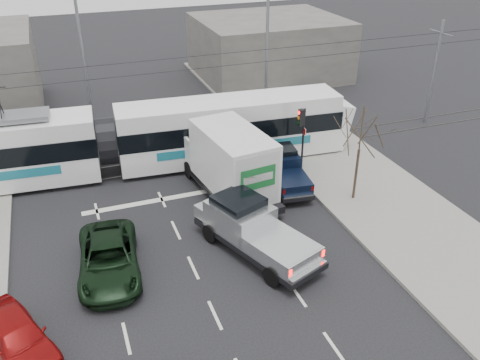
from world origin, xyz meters
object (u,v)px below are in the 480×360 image
object	(u,v)px
silver_pickup	(251,227)
box_truck	(227,162)
tram	(106,142)
navy_pickup	(284,168)
bare_tree	(361,133)
street_lamp_far	(81,58)
green_car	(109,259)
red_car	(17,337)
traffic_signal	(302,126)
street_lamp_near	(264,49)

from	to	relation	value
silver_pickup	box_truck	size ratio (longest dim) A/B	0.85
tram	navy_pickup	bearing A→B (deg)	-23.16
bare_tree	silver_pickup	world-z (taller)	bare_tree
tram	box_truck	size ratio (longest dim) A/B	3.50
street_lamp_far	green_car	bearing A→B (deg)	-93.11
red_car	navy_pickup	bearing A→B (deg)	6.11
green_car	box_truck	bearing A→B (deg)	40.15
traffic_signal	navy_pickup	bearing A→B (deg)	-142.51
silver_pickup	green_car	size ratio (longest dim) A/B	1.28
bare_tree	street_lamp_far	distance (m)	17.97
navy_pickup	green_car	world-z (taller)	navy_pickup
street_lamp_far	tram	bearing A→B (deg)	-86.53
tram	street_lamp_far	bearing A→B (deg)	97.78
silver_pickup	navy_pickup	distance (m)	6.21
tram	navy_pickup	xyz separation A→B (m)	(8.73, -4.54, -1.00)
green_car	red_car	world-z (taller)	green_car
silver_pickup	red_car	xyz separation A→B (m)	(-9.57, -2.79, -0.43)
street_lamp_far	silver_pickup	distance (m)	16.91
street_lamp_near	navy_pickup	distance (m)	9.93
bare_tree	navy_pickup	size ratio (longest dim) A/B	1.04
bare_tree	traffic_signal	world-z (taller)	bare_tree
street_lamp_near	box_truck	bearing A→B (deg)	-123.08
silver_pickup	navy_pickup	xyz separation A→B (m)	(3.85, 4.88, -0.18)
tram	box_truck	distance (m)	7.09
navy_pickup	traffic_signal	bearing A→B (deg)	44.91
tram	box_truck	xyz separation A→B (m)	(5.57, -4.38, -0.10)
navy_pickup	red_car	world-z (taller)	navy_pickup
box_truck	silver_pickup	bearing A→B (deg)	-104.79
traffic_signal	box_truck	distance (m)	4.91
traffic_signal	street_lamp_near	xyz separation A→B (m)	(0.84, 7.50, 2.37)
street_lamp_near	silver_pickup	xyz separation A→B (m)	(-6.24, -13.57, -3.97)
traffic_signal	box_truck	world-z (taller)	box_truck
tram	silver_pickup	bearing A→B (deg)	-58.27
red_car	tram	bearing A→B (deg)	45.37
traffic_signal	box_truck	size ratio (longest dim) A/B	0.46
red_car	traffic_signal	bearing A→B (deg)	6.98
traffic_signal	street_lamp_far	size ratio (longest dim) A/B	0.40
street_lamp_near	red_car	distance (m)	23.17
navy_pickup	box_truck	bearing A→B (deg)	-175.49
traffic_signal	tram	world-z (taller)	tram
navy_pickup	red_car	distance (m)	15.45
bare_tree	red_car	size ratio (longest dim) A/B	1.20
bare_tree	street_lamp_far	size ratio (longest dim) A/B	0.56
silver_pickup	traffic_signal	bearing A→B (deg)	27.61
bare_tree	navy_pickup	xyz separation A→B (m)	(-2.68, 2.81, -2.83)
bare_tree	street_lamp_near	size ratio (longest dim) A/B	0.56
box_truck	red_car	distance (m)	12.95
bare_tree	silver_pickup	distance (m)	7.34
traffic_signal	silver_pickup	size ratio (longest dim) A/B	0.54
traffic_signal	silver_pickup	world-z (taller)	traffic_signal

